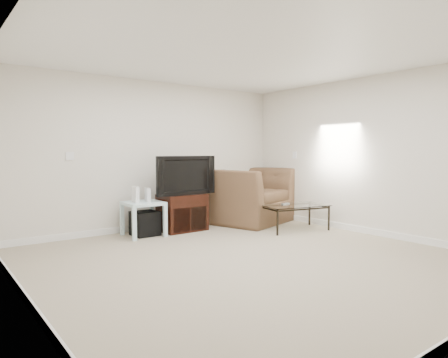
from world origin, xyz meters
TOP-DOWN VIEW (x-y plane):
  - floor at (0.00, 0.00)m, footprint 5.00×5.00m
  - ceiling at (0.00, 0.00)m, footprint 5.00×5.00m
  - wall_back at (0.00, 2.50)m, footprint 5.00×0.02m
  - wall_left at (-2.50, 0.00)m, footprint 0.02×5.00m
  - wall_right at (2.50, 0.00)m, footprint 0.02×5.00m
  - plate_back at (-1.40, 2.49)m, footprint 0.12×0.02m
  - plate_right_switch at (2.49, 1.60)m, footprint 0.02×0.09m
  - plate_right_outlet at (2.49, 1.30)m, footprint 0.02×0.08m
  - tv_stand at (0.27, 2.05)m, footprint 0.73×0.51m
  - dvd_player at (0.27, 2.01)m, footprint 0.39×0.27m
  - television at (0.27, 2.02)m, footprint 1.03×0.23m
  - side_table at (-0.44, 2.05)m, footprint 0.58×0.58m
  - subwoofer at (-0.40, 2.07)m, footprint 0.38×0.38m
  - game_console at (-0.57, 2.03)m, footprint 0.06×0.18m
  - game_case at (-0.37, 2.02)m, footprint 0.09×0.16m
  - recliner at (1.68, 2.05)m, footprint 1.76×1.40m
  - coffee_table at (1.80, 0.95)m, footprint 1.19×0.84m
  - remote at (1.74, 1.11)m, footprint 0.17×0.06m

SIDE VIEW (x-z plane):
  - floor at x=0.00m, z-range 0.00..0.00m
  - subwoofer at x=-0.40m, z-range 0.00..0.38m
  - coffee_table at x=1.80m, z-range 0.00..0.42m
  - side_table at x=-0.44m, z-range 0.00..0.54m
  - plate_right_outlet at x=2.49m, z-range 0.24..0.36m
  - tv_stand at x=0.27m, z-range 0.00..0.61m
  - remote at x=1.74m, z-range 0.42..0.44m
  - dvd_player at x=0.27m, z-range 0.48..0.54m
  - game_case at x=-0.37m, z-range 0.54..0.75m
  - game_console at x=-0.57m, z-range 0.54..0.78m
  - recliner at x=1.68m, z-range 0.00..1.34m
  - television at x=0.27m, z-range 0.61..1.25m
  - wall_back at x=0.00m, z-range 0.00..2.50m
  - wall_left at x=-2.50m, z-range 0.00..2.50m
  - wall_right at x=2.50m, z-range 0.00..2.50m
  - plate_back at x=-1.40m, z-range 1.19..1.31m
  - plate_right_switch at x=2.49m, z-range 1.19..1.31m
  - ceiling at x=0.00m, z-range 2.50..2.50m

